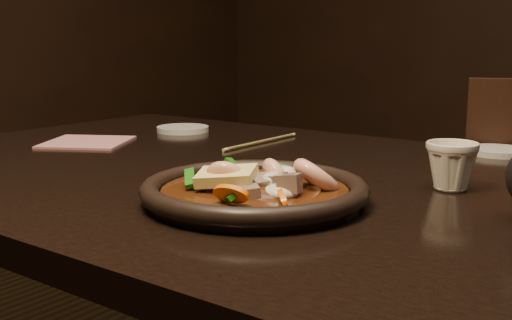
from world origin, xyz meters
The scene contains 9 objects.
table centered at (0.00, 0.00, 0.67)m, with size 1.60×0.90×0.75m.
plate centered at (0.04, -0.17, 0.77)m, with size 0.30×0.30×0.03m.
stirfry centered at (0.05, -0.17, 0.77)m, with size 0.20×0.20×0.07m.
soy_dish centered at (0.03, -0.09, 0.76)m, with size 0.09×0.09×0.01m, color silver.
saucer_left centered at (-0.48, 0.25, 0.76)m, with size 0.12×0.12×0.01m, color silver.
saucer_right centered at (0.19, 0.39, 0.76)m, with size 0.11×0.11×0.01m, color silver.
tea_cup centered at (0.22, 0.06, 0.79)m, with size 0.08×0.07×0.08m, color silver.
chopsticks centered at (-0.24, 0.22, 0.75)m, with size 0.01×0.25×0.01m.
napkin centered at (-0.53, 0.01, 0.75)m, with size 0.16×0.16×0.00m, color #B36E71.
Camera 1 is at (0.54, -0.83, 0.97)m, focal length 45.00 mm.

